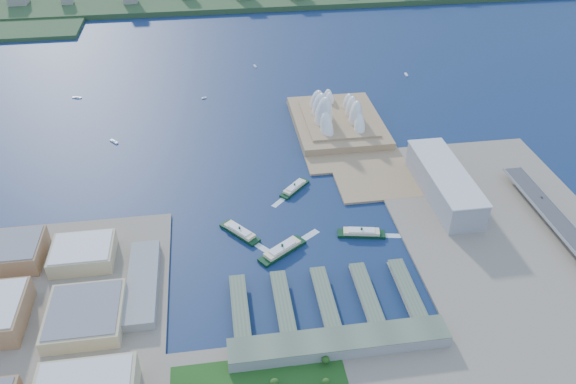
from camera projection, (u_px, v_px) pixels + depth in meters
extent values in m
plane|color=#0E1F43|center=(299.00, 253.00, 615.89)|extent=(3000.00, 3000.00, 0.00)
cube|color=gray|center=(41.00, 356.00, 500.44)|extent=(220.00, 390.00, 3.00)
cube|color=gray|center=(526.00, 262.00, 602.87)|extent=(240.00, 500.00, 3.00)
cube|color=#A08057|center=(342.00, 132.00, 838.36)|extent=(135.00, 220.00, 3.00)
cube|color=gray|center=(444.00, 183.00, 691.96)|extent=(45.00, 155.00, 35.00)
cube|color=gray|center=(339.00, 343.00, 503.13)|extent=(200.00, 28.00, 12.00)
imported|color=slate|center=(542.00, 197.00, 676.27)|extent=(1.81, 4.46, 1.29)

